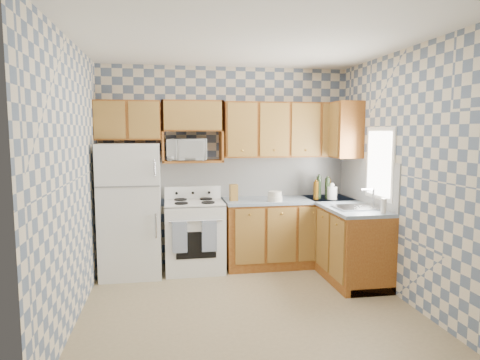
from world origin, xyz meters
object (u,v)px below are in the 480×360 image
(microwave, at_px, (187,149))
(stove_body, at_px, (194,237))
(refrigerator, at_px, (131,210))
(electric_kettle, at_px, (332,193))

(microwave, bearing_deg, stove_body, -58.80)
(refrigerator, xyz_separation_m, stove_body, (0.80, 0.03, -0.39))
(microwave, height_order, electric_kettle, microwave)
(refrigerator, relative_size, electric_kettle, 9.77)
(refrigerator, bearing_deg, microwave, 12.91)
(electric_kettle, bearing_deg, stove_body, 175.84)
(stove_body, bearing_deg, refrigerator, -178.22)
(microwave, distance_m, electric_kettle, 2.03)
(refrigerator, distance_m, stove_body, 0.89)
(stove_body, distance_m, electric_kettle, 1.93)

